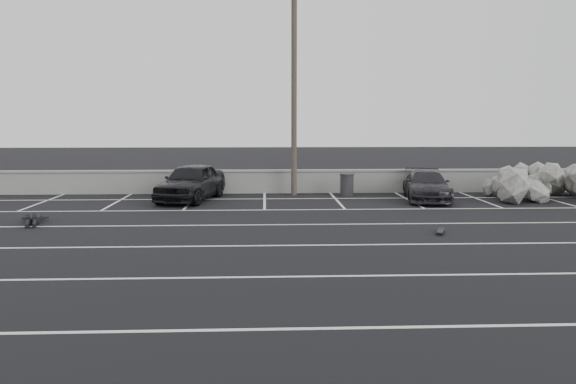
{
  "coord_description": "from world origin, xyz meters",
  "views": [
    {
      "loc": [
        1.0,
        -11.49,
        3.26
      ],
      "look_at": [
        1.76,
        6.37,
        1.0
      ],
      "focal_mm": 35.0,
      "sensor_mm": 36.0,
      "label": 1
    }
  ],
  "objects_px": {
    "riprap_pile": "(548,188)",
    "car_left": "(191,182)",
    "utility_pole": "(294,88)",
    "skateboard": "(440,231)",
    "trash_bin": "(347,185)",
    "person": "(34,216)",
    "car_right": "(427,185)"
  },
  "relations": [
    {
      "from": "riprap_pile",
      "to": "car_left",
      "type": "bearing_deg",
      "value": 178.69
    },
    {
      "from": "utility_pole",
      "to": "skateboard",
      "type": "distance_m",
      "value": 10.64
    },
    {
      "from": "trash_bin",
      "to": "person",
      "type": "relative_size",
      "value": 0.44
    },
    {
      "from": "person",
      "to": "skateboard",
      "type": "relative_size",
      "value": 3.25
    },
    {
      "from": "car_right",
      "to": "person",
      "type": "height_order",
      "value": "car_right"
    },
    {
      "from": "skateboard",
      "to": "utility_pole",
      "type": "bearing_deg",
      "value": 135.84
    },
    {
      "from": "car_left",
      "to": "riprap_pile",
      "type": "bearing_deg",
      "value": 12.92
    },
    {
      "from": "car_left",
      "to": "riprap_pile",
      "type": "xyz_separation_m",
      "value": [
        14.9,
        -0.34,
        -0.27
      ]
    },
    {
      "from": "person",
      "to": "car_right",
      "type": "bearing_deg",
      "value": 2.27
    },
    {
      "from": "person",
      "to": "trash_bin",
      "type": "bearing_deg",
      "value": 12.66
    },
    {
      "from": "person",
      "to": "skateboard",
      "type": "xyz_separation_m",
      "value": [
        12.6,
        -2.35,
        -0.15
      ]
    },
    {
      "from": "trash_bin",
      "to": "skateboard",
      "type": "bearing_deg",
      "value": -79.66
    },
    {
      "from": "riprap_pile",
      "to": "skateboard",
      "type": "distance_m",
      "value": 9.69
    },
    {
      "from": "skateboard",
      "to": "person",
      "type": "bearing_deg",
      "value": -168.23
    },
    {
      "from": "trash_bin",
      "to": "person",
      "type": "height_order",
      "value": "trash_bin"
    },
    {
      "from": "riprap_pile",
      "to": "utility_pole",
      "type": "bearing_deg",
      "value": 170.13
    },
    {
      "from": "car_right",
      "to": "riprap_pile",
      "type": "bearing_deg",
      "value": 8.97
    },
    {
      "from": "riprap_pile",
      "to": "skateboard",
      "type": "xyz_separation_m",
      "value": [
        -6.73,
        -6.95,
        -0.43
      ]
    },
    {
      "from": "person",
      "to": "utility_pole",
      "type": "bearing_deg",
      "value": 20.44
    },
    {
      "from": "car_left",
      "to": "utility_pole",
      "type": "distance_m",
      "value": 6.03
    },
    {
      "from": "person",
      "to": "skateboard",
      "type": "distance_m",
      "value": 12.82
    },
    {
      "from": "utility_pole",
      "to": "person",
      "type": "relative_size",
      "value": 4.11
    },
    {
      "from": "car_right",
      "to": "utility_pole",
      "type": "bearing_deg",
      "value": 171.2
    },
    {
      "from": "car_right",
      "to": "trash_bin",
      "type": "height_order",
      "value": "car_right"
    },
    {
      "from": "trash_bin",
      "to": "person",
      "type": "bearing_deg",
      "value": -151.48
    },
    {
      "from": "car_left",
      "to": "skateboard",
      "type": "height_order",
      "value": "car_left"
    },
    {
      "from": "car_left",
      "to": "utility_pole",
      "type": "xyz_separation_m",
      "value": [
        4.34,
        1.5,
        3.91
      ]
    },
    {
      "from": "car_left",
      "to": "utility_pole",
      "type": "relative_size",
      "value": 0.49
    },
    {
      "from": "utility_pole",
      "to": "trash_bin",
      "type": "relative_size",
      "value": 9.39
    },
    {
      "from": "car_left",
      "to": "trash_bin",
      "type": "height_order",
      "value": "car_left"
    },
    {
      "from": "utility_pole",
      "to": "car_right",
      "type": "bearing_deg",
      "value": -18.26
    },
    {
      "from": "utility_pole",
      "to": "skateboard",
      "type": "bearing_deg",
      "value": -66.47
    }
  ]
}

